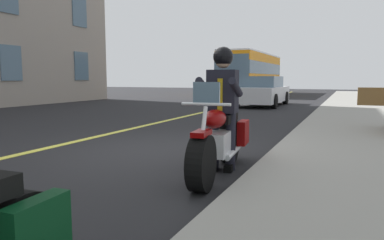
# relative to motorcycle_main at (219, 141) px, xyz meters

# --- Properties ---
(ground_plane) EXTENTS (80.00, 80.00, 0.00)m
(ground_plane) POSITION_rel_motorcycle_main_xyz_m (-0.86, -1.52, -0.45)
(ground_plane) COLOR black
(lane_center_stripe) EXTENTS (60.00, 0.16, 0.01)m
(lane_center_stripe) POSITION_rel_motorcycle_main_xyz_m (-0.86, -3.52, -0.45)
(lane_center_stripe) COLOR #E5DB4C
(lane_center_stripe) RESTS_ON ground_plane
(motorcycle_main) EXTENTS (2.22, 0.74, 1.26)m
(motorcycle_main) POSITION_rel_motorcycle_main_xyz_m (0.00, 0.00, 0.00)
(motorcycle_main) COLOR black
(motorcycle_main) RESTS_ON ground_plane
(rider_main) EXTENTS (0.66, 0.60, 1.74)m
(rider_main) POSITION_rel_motorcycle_main_xyz_m (-0.19, -0.02, 0.58)
(rider_main) COLOR black
(rider_main) RESTS_ON ground_plane
(bus_near) EXTENTS (11.05, 2.70, 3.30)m
(bus_near) POSITION_rel_motorcycle_main_xyz_m (-24.20, -5.82, 1.42)
(bus_near) COLOR orange
(bus_near) RESTS_ON ground_plane
(car_silver) EXTENTS (4.60, 1.92, 1.40)m
(car_silver) POSITION_rel_motorcycle_main_xyz_m (-12.30, -2.22, 0.24)
(car_silver) COLOR silver
(car_silver) RESTS_ON ground_plane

